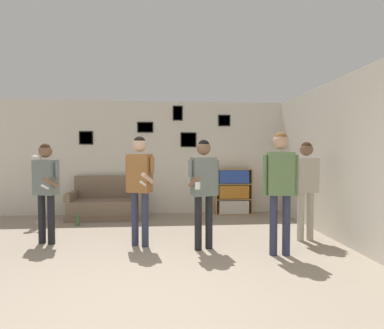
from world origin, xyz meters
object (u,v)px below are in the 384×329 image
at_px(couch, 108,204).
at_px(person_player_foreground_center, 140,178).
at_px(person_spectator_near_bookshelf, 280,179).
at_px(floor_lamp, 41,166).
at_px(person_watcher_holding_cup, 204,182).
at_px(bookshelf, 233,191).
at_px(person_player_foreground_left, 46,183).
at_px(person_spectator_far_right, 306,180).
at_px(bottle_on_floor, 78,221).

xyz_separation_m(couch, person_player_foreground_center, (0.91, -2.14, 0.76)).
bearing_deg(person_spectator_near_bookshelf, floor_lamp, 151.31).
bearing_deg(person_spectator_near_bookshelf, person_watcher_holding_cup, 161.66).
relative_size(bookshelf, person_spectator_near_bookshelf, 0.62).
relative_size(person_player_foreground_left, person_spectator_near_bookshelf, 0.92).
height_order(bookshelf, person_spectator_near_bookshelf, person_spectator_near_bookshelf).
distance_m(bookshelf, person_spectator_near_bookshelf, 2.97).
xyz_separation_m(person_spectator_near_bookshelf, person_spectator_far_right, (0.70, 0.67, -0.08)).
bearing_deg(bookshelf, person_watcher_holding_cup, -111.65).
bearing_deg(person_player_foreground_center, bookshelf, 49.32).
distance_m(bookshelf, person_player_foreground_center, 3.11).
relative_size(floor_lamp, person_player_foreground_left, 1.01).
xyz_separation_m(bookshelf, floor_lamp, (-4.19, -0.61, 0.65)).
xyz_separation_m(floor_lamp, person_spectator_far_right, (4.92, -1.64, -0.19)).
bearing_deg(person_player_foreground_center, floor_lamp, 141.82).
bearing_deg(person_player_foreground_center, person_player_foreground_left, 170.89).
bearing_deg(floor_lamp, bottle_on_floor, -19.21).
height_order(person_player_foreground_center, bottle_on_floor, person_player_foreground_center).
height_order(person_watcher_holding_cup, person_spectator_near_bookshelf, person_spectator_near_bookshelf).
distance_m(person_player_foreground_left, person_player_foreground_center, 1.54).
height_order(floor_lamp, person_spectator_far_right, person_spectator_far_right).
xyz_separation_m(floor_lamp, person_spectator_near_bookshelf, (4.22, -2.31, -0.10)).
relative_size(person_watcher_holding_cup, person_spectator_near_bookshelf, 0.95).
bearing_deg(person_spectator_far_right, floor_lamp, 161.61).
xyz_separation_m(floor_lamp, person_player_foreground_left, (0.67, -1.47, -0.21)).
distance_m(person_player_foreground_center, bottle_on_floor, 2.21).
relative_size(floor_lamp, bottle_on_floor, 6.44).
distance_m(floor_lamp, bottle_on_floor, 1.39).
height_order(person_player_foreground_left, person_watcher_holding_cup, person_watcher_holding_cup).
distance_m(floor_lamp, person_player_foreground_center, 2.78).
relative_size(person_player_foreground_center, person_spectator_near_bookshelf, 0.98).
relative_size(couch, floor_lamp, 1.03).
distance_m(bookshelf, bottle_on_floor, 3.52).
distance_m(bookshelf, person_watcher_holding_cup, 2.81).
xyz_separation_m(bookshelf, person_player_foreground_left, (-3.52, -2.08, 0.44)).
xyz_separation_m(person_player_foreground_center, person_spectator_near_bookshelf, (2.04, -0.59, 0.03)).
distance_m(bookshelf, floor_lamp, 4.28).
height_order(floor_lamp, person_spectator_near_bookshelf, person_spectator_near_bookshelf).
relative_size(couch, person_player_foreground_left, 1.03).
bearing_deg(person_player_foreground_left, floor_lamp, 114.36).
distance_m(couch, floor_lamp, 1.61).
bearing_deg(bookshelf, floor_lamp, -171.70).
xyz_separation_m(couch, person_player_foreground_left, (-0.61, -1.89, 0.68)).
xyz_separation_m(person_player_foreground_left, person_spectator_near_bookshelf, (3.55, -0.84, 0.11)).
distance_m(couch, person_player_foreground_left, 2.10).
relative_size(person_watcher_holding_cup, person_spectator_far_right, 1.01).
bearing_deg(person_spectator_near_bookshelf, person_player_foreground_left, 166.77).
distance_m(person_player_foreground_left, person_spectator_near_bookshelf, 3.65).
bearing_deg(couch, person_spectator_far_right, -29.41).
bearing_deg(person_watcher_holding_cup, person_player_foreground_center, 166.14).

